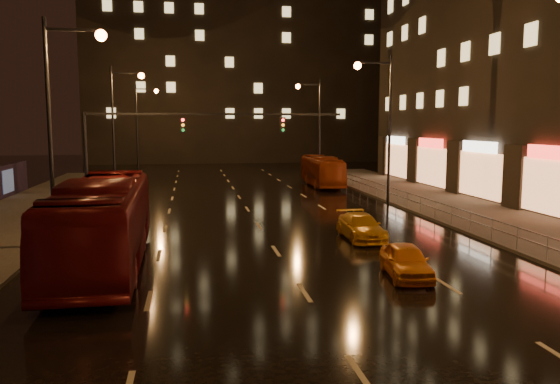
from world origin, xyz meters
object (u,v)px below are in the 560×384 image
taxi_near (406,261)px  taxi_far (361,227)px  bus_red (103,222)px  bus_curb (322,171)px

taxi_near → taxi_far: 6.66m
taxi_near → taxi_far: (0.44, 6.65, -0.00)m
bus_red → taxi_far: bearing=14.2°
taxi_near → taxi_far: taxi_near is taller
taxi_far → bus_curb: bearing=81.7°
taxi_near → bus_curb: bearing=90.1°
bus_curb → taxi_far: (-3.56, -22.51, -0.74)m
taxi_near → taxi_far: bearing=94.1°
bus_red → bus_curb: (15.00, 25.72, -0.38)m
bus_red → bus_curb: size_ratio=1.29×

